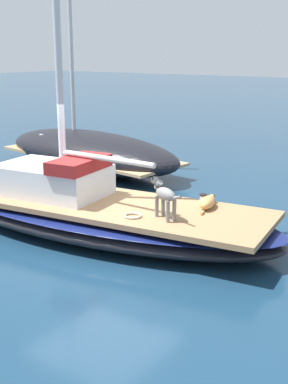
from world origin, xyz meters
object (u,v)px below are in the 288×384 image
Objects in this scene: sailboat_main at (102,217)px; deck_winch at (203,200)px; dog_grey at (164,195)px; coiled_rope at (133,216)px; moored_boat_starboard_side at (90,150)px; dog_tan at (208,202)px.

deck_winch reaches higher than sailboat_main.
deck_winch is (1.11, -0.17, -0.32)m from dog_grey.
coiled_rope is at bearing 154.62° from deck_winch.
moored_boat_starboard_side is (4.07, 3.86, 0.27)m from sailboat_main.
moored_boat_starboard_side reaches higher than dog_grey.
dog_grey reaches higher than deck_winch.
dog_tan reaches higher than coiled_rope.
dog_tan is 1.50m from coiled_rope.
sailboat_main is 0.98× the size of moored_boat_starboard_side.
dog_grey is (-0.16, -1.54, 0.75)m from sailboat_main.
dog_grey is 1.17m from deck_winch.
moored_boat_starboard_side reaches higher than deck_winch.
dog_tan is at bearing -18.99° from dog_grey.
dog_grey is at bearing -60.53° from coiled_rope.
coiled_rope is 0.04× the size of moored_boat_starboard_side.
dog_grey is 4.21× the size of deck_winch.
coiled_rope is (-1.26, 0.82, -0.08)m from dog_tan.
moored_boat_starboard_side is (4.23, 5.40, -0.48)m from dog_grey.
coiled_rope is at bearing -132.48° from moored_boat_starboard_side.
dog_grey is 0.94× the size of dog_tan.
sailboat_main is 1.72m from dog_grey.
coiled_rope is at bearing 119.47° from dog_grey.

